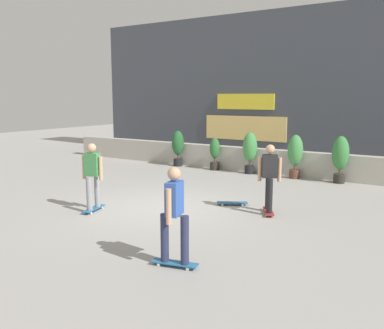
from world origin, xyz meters
TOP-DOWN VIEW (x-y plane):
  - ground_plane at (0.00, 0.00)m, footprint 48.00×48.00m
  - planter_wall at (0.00, 6.00)m, footprint 18.00×0.40m
  - building_backdrop at (-0.00, 10.00)m, footprint 20.00×2.08m
  - potted_plant_0 at (-3.25, 5.55)m, footprint 0.49×0.49m
  - potted_plant_1 at (-1.52, 5.55)m, footprint 0.39×0.39m
  - potted_plant_2 at (-0.04, 5.55)m, footprint 0.53×0.53m
  - potted_plant_3 at (1.67, 5.55)m, footprint 0.52×0.52m
  - potted_plant_4 at (3.18, 5.55)m, footprint 0.54×0.54m
  - skater_far_left at (2.51, -2.99)m, footprint 0.82×0.55m
  - skater_foreground at (-1.16, -1.24)m, footprint 0.55×0.82m
  - skater_far_right at (2.61, 0.87)m, footprint 0.55×0.80m
  - skateboard_near_camera at (1.49, 1.12)m, footprint 0.79×0.57m

SIDE VIEW (x-z plane):
  - ground_plane at x=0.00m, z-range 0.00..0.00m
  - skateboard_near_camera at x=1.49m, z-range 0.02..0.10m
  - planter_wall at x=0.00m, z-range 0.00..0.90m
  - potted_plant_1 at x=-1.52m, z-range 0.05..1.30m
  - potted_plant_0 at x=-3.25m, z-range 0.11..1.57m
  - potted_plant_3 at x=1.67m, z-range 0.13..1.65m
  - potted_plant_2 at x=-0.04m, z-range 0.13..1.66m
  - potted_plant_4 at x=3.18m, z-range 0.13..1.69m
  - skater_far_left at x=2.51m, z-range 0.09..1.79m
  - skater_foreground at x=-1.16m, z-range 0.09..1.79m
  - skater_far_right at x=2.61m, z-range 0.09..1.79m
  - building_backdrop at x=0.00m, z-range 0.00..6.50m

